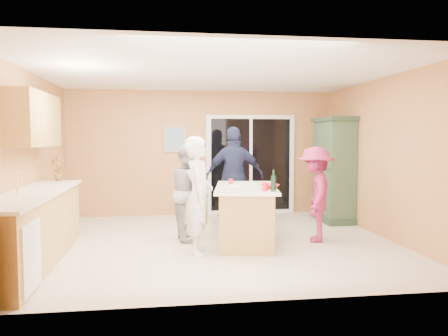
{
  "coord_description": "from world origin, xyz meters",
  "views": [
    {
      "loc": [
        -0.78,
        -6.64,
        1.63
      ],
      "look_at": [
        0.15,
        0.1,
        1.15
      ],
      "focal_mm": 35.0,
      "sensor_mm": 36.0,
      "label": 1
    }
  ],
  "objects": [
    {
      "name": "floor",
      "position": [
        0.0,
        0.0,
        0.0
      ],
      "size": [
        5.5,
        5.5,
        0.0
      ],
      "primitive_type": "plane",
      "color": "beige",
      "rests_on": "ground"
    },
    {
      "name": "ceiling",
      "position": [
        0.0,
        0.0,
        2.6
      ],
      "size": [
        5.5,
        5.0,
        0.1
      ],
      "primitive_type": "cube",
      "color": "white",
      "rests_on": "wall_back"
    },
    {
      "name": "wall_back",
      "position": [
        0.0,
        2.5,
        1.3
      ],
      "size": [
        5.5,
        0.1,
        2.6
      ],
      "primitive_type": "cube",
      "color": "tan",
      "rests_on": "ground"
    },
    {
      "name": "wall_front",
      "position": [
        0.0,
        -2.5,
        1.3
      ],
      "size": [
        5.5,
        0.1,
        2.6
      ],
      "primitive_type": "cube",
      "color": "tan",
      "rests_on": "ground"
    },
    {
      "name": "wall_left",
      "position": [
        -2.75,
        0.0,
        1.3
      ],
      "size": [
        0.1,
        5.0,
        2.6
      ],
      "primitive_type": "cube",
      "color": "tan",
      "rests_on": "ground"
    },
    {
      "name": "wall_right",
      "position": [
        2.75,
        0.0,
        1.3
      ],
      "size": [
        0.1,
        5.0,
        2.6
      ],
      "primitive_type": "cube",
      "color": "tan",
      "rests_on": "ground"
    },
    {
      "name": "left_cabinet_run",
      "position": [
        -2.45,
        -1.05,
        0.46
      ],
      "size": [
        0.65,
        3.05,
        1.24
      ],
      "color": "#B88C47",
      "rests_on": "floor"
    },
    {
      "name": "upper_cabinets",
      "position": [
        -2.58,
        -0.2,
        1.88
      ],
      "size": [
        0.35,
        1.6,
        0.75
      ],
      "primitive_type": "cube",
      "color": "#B88C47",
      "rests_on": "wall_left"
    },
    {
      "name": "sliding_door",
      "position": [
        1.05,
        2.46,
        1.05
      ],
      "size": [
        1.9,
        0.07,
        2.1
      ],
      "color": "silver",
      "rests_on": "floor"
    },
    {
      "name": "framed_picture",
      "position": [
        -0.55,
        2.48,
        1.6
      ],
      "size": [
        0.46,
        0.04,
        0.56
      ],
      "color": "tan",
      "rests_on": "wall_back"
    },
    {
      "name": "kitchen_island",
      "position": [
        0.46,
        -0.12,
        0.41
      ],
      "size": [
        1.17,
        1.8,
        0.88
      ],
      "rotation": [
        0.0,
        0.0,
        -0.17
      ],
      "color": "#B88C47",
      "rests_on": "floor"
    },
    {
      "name": "green_hutch",
      "position": [
        2.49,
        1.42,
        0.98
      ],
      "size": [
        0.58,
        1.1,
        2.01
      ],
      "color": "#223827",
      "rests_on": "floor"
    },
    {
      "name": "woman_white",
      "position": [
        -0.3,
        -0.61,
        0.82
      ],
      "size": [
        0.46,
        0.64,
        1.64
      ],
      "primitive_type": "imported",
      "rotation": [
        0.0,
        0.0,
        1.45
      ],
      "color": "silver",
      "rests_on": "floor"
    },
    {
      "name": "woman_grey",
      "position": [
        -0.39,
        0.28,
        0.76
      ],
      "size": [
        0.66,
        0.8,
        1.52
      ],
      "primitive_type": "imported",
      "rotation": [
        0.0,
        0.0,
        1.69
      ],
      "color": "#A6A6A8",
      "rests_on": "floor"
    },
    {
      "name": "woman_navy",
      "position": [
        0.5,
        1.19,
        0.91
      ],
      "size": [
        1.08,
        0.47,
        1.83
      ],
      "primitive_type": "imported",
      "rotation": [
        0.0,
        0.0,
        3.16
      ],
      "color": "#1C253E",
      "rests_on": "floor"
    },
    {
      "name": "woman_magenta",
      "position": [
        1.56,
        -0.14,
        0.74
      ],
      "size": [
        0.84,
        1.09,
        1.49
      ],
      "primitive_type": "imported",
      "rotation": [
        0.0,
        0.0,
        -1.91
      ],
      "color": "#911F4B",
      "rests_on": "floor"
    },
    {
      "name": "serving_bowl",
      "position": [
        0.75,
        -0.44,
        0.91
      ],
      "size": [
        0.31,
        0.31,
        0.07
      ],
      "primitive_type": "imported",
      "rotation": [
        0.0,
        0.0,
        0.17
      ],
      "color": "red",
      "rests_on": "kitchen_island"
    },
    {
      "name": "tulip_vase",
      "position": [
        -2.45,
        0.52,
        1.14
      ],
      "size": [
        0.23,
        0.18,
        0.4
      ],
      "primitive_type": "imported",
      "rotation": [
        0.0,
        0.0,
        -0.22
      ],
      "color": "#B72D12",
      "rests_on": "left_cabinet_run"
    },
    {
      "name": "tumbler_near",
      "position": [
        0.61,
        -0.72,
        0.94
      ],
      "size": [
        0.08,
        0.08,
        0.12
      ],
      "primitive_type": "cylinder",
      "rotation": [
        0.0,
        0.0,
        0.03
      ],
      "color": "red",
      "rests_on": "kitchen_island"
    },
    {
      "name": "tumbler_far",
      "position": [
        0.26,
        0.13,
        0.93
      ],
      "size": [
        0.07,
        0.07,
        0.09
      ],
      "primitive_type": "cylinder",
      "rotation": [
        0.0,
        0.0,
        0.11
      ],
      "color": "red",
      "rests_on": "kitchen_island"
    },
    {
      "name": "wine_bottle",
      "position": [
        0.72,
        -0.77,
        1.0
      ],
      "size": [
        0.07,
        0.07,
        0.3
      ],
      "rotation": [
        0.0,
        0.0,
        -0.32
      ],
      "color": "black",
      "rests_on": "kitchen_island"
    },
    {
      "name": "white_plate",
      "position": [
        0.32,
        0.01,
        0.89
      ],
      "size": [
        0.25,
        0.25,
        0.01
      ],
      "primitive_type": "cylinder",
      "rotation": [
        0.0,
        0.0,
        -0.34
      ],
      "color": "white",
      "rests_on": "kitchen_island"
    }
  ]
}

